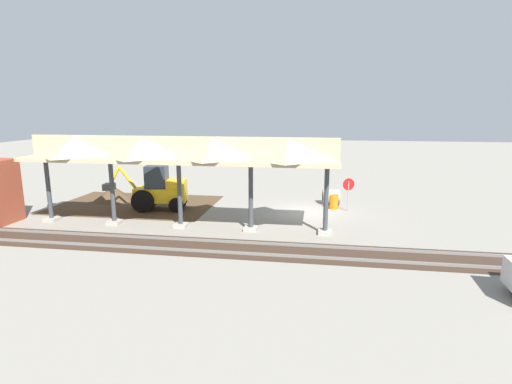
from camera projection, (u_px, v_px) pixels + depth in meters
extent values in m
plane|color=gray|center=(306.00, 212.00, 24.76)|extent=(120.00, 120.00, 0.00)
cube|color=#4C3823|center=(136.00, 204.00, 26.75)|extent=(10.34, 7.00, 0.01)
cube|color=#9E998E|center=(325.00, 232.00, 20.43)|extent=(0.70, 0.70, 0.20)
cylinder|color=#383D42|center=(326.00, 200.00, 20.09)|extent=(0.24, 0.24, 3.60)
cube|color=#9E998E|center=(251.00, 229.00, 21.02)|extent=(0.70, 0.70, 0.20)
cylinder|color=#383D42|center=(251.00, 197.00, 20.68)|extent=(0.24, 0.24, 3.60)
cube|color=#9E998E|center=(181.00, 225.00, 21.61)|extent=(0.70, 0.70, 0.20)
cylinder|color=#383D42|center=(180.00, 195.00, 21.27)|extent=(0.24, 0.24, 3.60)
cube|color=#9E998E|center=(115.00, 222.00, 22.20)|extent=(0.70, 0.70, 0.20)
cylinder|color=#383D42|center=(112.00, 192.00, 21.86)|extent=(0.24, 0.24, 3.60)
cube|color=#9E998E|center=(52.00, 219.00, 22.79)|extent=(0.70, 0.70, 0.20)
cylinder|color=#383D42|center=(49.00, 190.00, 22.45)|extent=(0.24, 0.24, 3.60)
cube|color=tan|center=(178.00, 159.00, 20.88)|extent=(16.61, 3.20, 0.20)
cube|color=tan|center=(178.00, 147.00, 20.75)|extent=(16.61, 0.20, 1.10)
pyramid|color=tan|center=(289.00, 148.00, 19.86)|extent=(3.47, 3.20, 1.10)
pyramid|color=tan|center=(214.00, 147.00, 20.45)|extent=(3.47, 3.20, 1.10)
pyramid|color=tan|center=(143.00, 146.00, 21.04)|extent=(3.47, 3.20, 1.10)
pyramid|color=tan|center=(76.00, 145.00, 21.63)|extent=(3.47, 3.20, 1.10)
cube|color=slate|center=(301.00, 246.00, 18.46)|extent=(60.00, 0.08, 0.15)
cube|color=slate|center=(299.00, 257.00, 17.08)|extent=(60.00, 0.08, 0.15)
cube|color=#38281E|center=(300.00, 252.00, 17.78)|extent=(60.00, 2.58, 0.03)
cylinder|color=gray|center=(348.00, 196.00, 24.84)|extent=(0.06, 0.06, 1.90)
cylinder|color=red|center=(349.00, 184.00, 24.68)|extent=(0.72, 0.29, 0.76)
cube|color=#EAB214|center=(161.00, 195.00, 25.25)|extent=(3.36, 1.77, 0.90)
cube|color=#1E262D|center=(157.00, 177.00, 25.02)|extent=(1.46, 1.36, 1.40)
cube|color=#EAB214|center=(176.00, 184.00, 25.11)|extent=(1.31, 1.26, 0.50)
cylinder|color=black|center=(149.00, 196.00, 26.01)|extent=(1.43, 0.51, 1.40)
cylinder|color=black|center=(143.00, 201.00, 24.61)|extent=(1.43, 0.51, 1.40)
cylinder|color=black|center=(180.00, 200.00, 25.99)|extent=(0.94, 0.43, 0.90)
cylinder|color=black|center=(176.00, 205.00, 24.72)|extent=(0.94, 0.43, 0.90)
cylinder|color=#EAB214|center=(127.00, 177.00, 25.03)|extent=(1.08, 0.34, 1.41)
cylinder|color=#EAB214|center=(114.00, 177.00, 25.03)|extent=(0.88, 0.29, 1.33)
cube|color=#47474C|center=(109.00, 187.00, 25.16)|extent=(0.72, 0.88, 0.40)
cone|color=#4C3823|center=(114.00, 200.00, 28.05)|extent=(5.50, 5.50, 2.02)
cylinder|color=#9E9384|center=(331.00, 197.00, 26.81)|extent=(1.18, 1.10, 1.00)
cylinder|color=black|center=(323.00, 197.00, 26.84)|extent=(0.08, 0.65, 0.65)
cylinder|color=orange|center=(334.00, 202.00, 25.50)|extent=(0.56, 0.56, 0.90)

